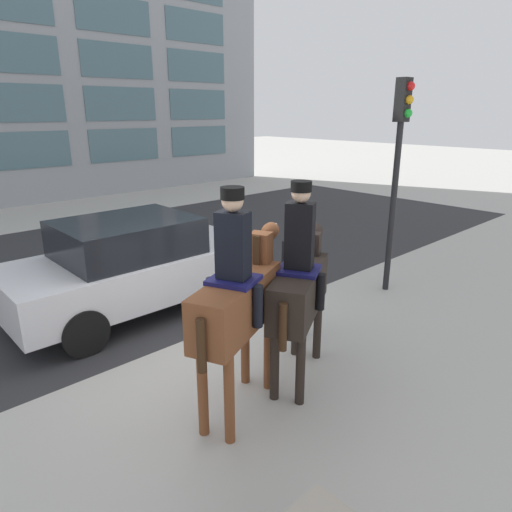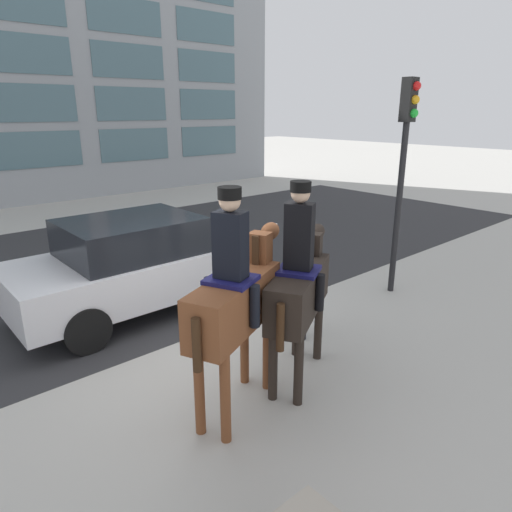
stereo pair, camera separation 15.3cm
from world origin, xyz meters
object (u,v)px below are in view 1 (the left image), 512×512
object	(u,v)px
mounted_horse_lead	(239,297)
street_car_near_lane	(134,264)
traffic_light	(399,153)
mounted_horse_companion	(300,283)
pedestrian_bystander	(297,275)

from	to	relation	value
mounted_horse_lead	street_car_near_lane	world-z (taller)	mounted_horse_lead
street_car_near_lane	traffic_light	xyz separation A→B (m)	(3.99, -2.41, 1.75)
street_car_near_lane	traffic_light	size ratio (longest dim) A/B	1.10
mounted_horse_companion	traffic_light	size ratio (longest dim) A/B	0.67
mounted_horse_lead	traffic_light	xyz separation A→B (m)	(4.46, 0.84, 1.20)
mounted_horse_companion	traffic_light	bearing A→B (deg)	-15.89
mounted_horse_companion	pedestrian_bystander	xyz separation A→B (m)	(0.73, 0.71, -0.26)
pedestrian_bystander	traffic_light	bearing A→B (deg)	160.36
street_car_near_lane	traffic_light	distance (m)	4.98
mounted_horse_lead	traffic_light	size ratio (longest dim) A/B	0.68
mounted_horse_lead	traffic_light	distance (m)	4.70
mounted_horse_lead	street_car_near_lane	size ratio (longest dim) A/B	0.61
pedestrian_bystander	street_car_near_lane	xyz separation A→B (m)	(-1.25, 2.55, -0.18)
mounted_horse_companion	street_car_near_lane	size ratio (longest dim) A/B	0.60
street_car_near_lane	pedestrian_bystander	bearing A→B (deg)	-63.88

